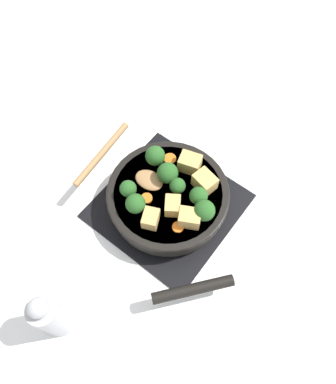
{
  "coord_description": "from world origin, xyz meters",
  "views": [
    {
      "loc": [
        -0.31,
        -0.24,
        0.82
      ],
      "look_at": [
        0.0,
        0.0,
        0.07
      ],
      "focal_mm": 35.0,
      "sensor_mm": 36.0,
      "label": 1
    }
  ],
  "objects": [
    {
      "name": "ground_plane",
      "position": [
        0.0,
        0.0,
        0.0
      ],
      "size": [
        2.4,
        2.4,
        0.0
      ],
      "primitive_type": "plane",
      "color": "white"
    },
    {
      "name": "carrot_slice_near_center",
      "position": [
        0.04,
        0.04,
        0.08
      ],
      "size": [
        0.02,
        0.02,
        0.01
      ],
      "primitive_type": "cylinder",
      "color": "orange",
      "rests_on": "skillet_pan"
    },
    {
      "name": "tofu_cube_back_piece",
      "position": [
        -0.03,
        -0.03,
        0.09
      ],
      "size": [
        0.05,
        0.05,
        0.03
      ],
      "primitive_type": "cube",
      "rotation": [
        0.0,
        0.0,
        3.74
      ],
      "color": "tan",
      "rests_on": "skillet_pan"
    },
    {
      "name": "tofu_cube_east_chunk",
      "position": [
        0.06,
        -0.06,
        0.09
      ],
      "size": [
        0.05,
        0.06,
        0.04
      ],
      "primitive_type": "cube",
      "rotation": [
        0.0,
        0.0,
        1.36
      ],
      "color": "tan",
      "rests_on": "skillet_pan"
    },
    {
      "name": "pepper_mill",
      "position": [
        -0.35,
        0.01,
        0.08
      ],
      "size": [
        0.06,
        0.06,
        0.18
      ],
      "color": "#B2B2B7",
      "rests_on": "ground_plane"
    },
    {
      "name": "broccoli_floret_east_rim",
      "position": [
        -0.06,
        0.07,
        0.1
      ],
      "size": [
        0.04,
        0.04,
        0.05
      ],
      "color": "#709956",
      "rests_on": "skillet_pan"
    },
    {
      "name": "broccoli_floret_north_edge",
      "position": [
        0.01,
        -0.02,
        0.1
      ],
      "size": [
        0.04,
        0.04,
        0.04
      ],
      "color": "#709956",
      "rests_on": "skillet_pan"
    },
    {
      "name": "broccoli_floret_near_spoon",
      "position": [
        0.02,
        0.02,
        0.1
      ],
      "size": [
        0.05,
        0.05,
        0.05
      ],
      "color": "#709956",
      "rests_on": "skillet_pan"
    },
    {
      "name": "skillet_pan",
      "position": [
        -0.0,
        -0.0,
        0.05
      ],
      "size": [
        0.35,
        0.37,
        0.05
      ],
      "color": "black",
      "rests_on": "front_burner_grate"
    },
    {
      "name": "broccoli_floret_center_top",
      "position": [
        0.04,
        0.07,
        0.1
      ],
      "size": [
        0.05,
        0.05,
        0.05
      ],
      "color": "#709956",
      "rests_on": "skillet_pan"
    },
    {
      "name": "broccoli_floret_west_rim",
      "position": [
        0.0,
        -0.1,
        0.1
      ],
      "size": [
        0.05,
        0.05,
        0.05
      ],
      "color": "#709956",
      "rests_on": "skillet_pan"
    },
    {
      "name": "carrot_slice_orange_thin",
      "position": [
        0.07,
        0.05,
        0.08
      ],
      "size": [
        0.03,
        0.03,
        0.01
      ],
      "primitive_type": "cylinder",
      "color": "orange",
      "rests_on": "skillet_pan"
    },
    {
      "name": "front_burner_grate",
      "position": [
        0.0,
        0.0,
        0.01
      ],
      "size": [
        0.31,
        0.31,
        0.03
      ],
      "color": "black",
      "rests_on": "ground_plane"
    },
    {
      "name": "broccoli_floret_mid_floret",
      "position": [
        0.02,
        -0.07,
        0.1
      ],
      "size": [
        0.04,
        0.04,
        0.05
      ],
      "color": "#709956",
      "rests_on": "skillet_pan"
    },
    {
      "name": "tofu_cube_center_large",
      "position": [
        0.08,
        0.0,
        0.09
      ],
      "size": [
        0.05,
        0.06,
        0.04
      ],
      "primitive_type": "cube",
      "rotation": [
        0.0,
        0.0,
        1.87
      ],
      "color": "tan",
      "rests_on": "skillet_pan"
    },
    {
      "name": "tofu_cube_west_chunk",
      "position": [
        -0.08,
        -0.02,
        0.09
      ],
      "size": [
        0.05,
        0.05,
        0.03
      ],
      "primitive_type": "cube",
      "rotation": [
        0.0,
        0.0,
        3.56
      ],
      "color": "tan",
      "rests_on": "skillet_pan"
    },
    {
      "name": "broccoli_floret_south_cluster",
      "position": [
        -0.08,
        0.03,
        0.1
      ],
      "size": [
        0.04,
        0.04,
        0.05
      ],
      "color": "#709956",
      "rests_on": "skillet_pan"
    },
    {
      "name": "tofu_cube_near_handle",
      "position": [
        -0.03,
        -0.08,
        0.09
      ],
      "size": [
        0.05,
        0.06,
        0.04
      ],
      "primitive_type": "cube",
      "rotation": [
        0.0,
        0.0,
        5.2
      ],
      "color": "tan",
      "rests_on": "skillet_pan"
    },
    {
      "name": "wooden_spoon",
      "position": [
        -0.01,
        0.12,
        0.08
      ],
      "size": [
        0.2,
        0.19,
        0.02
      ],
      "color": "#A87A4C",
      "rests_on": "skillet_pan"
    },
    {
      "name": "carrot_slice_under_broccoli",
      "position": [
        -0.06,
        -0.07,
        0.08
      ],
      "size": [
        0.03,
        0.03,
        0.01
      ],
      "primitive_type": "cylinder",
      "color": "orange",
      "rests_on": "skillet_pan"
    },
    {
      "name": "carrot_slice_edge_slice",
      "position": [
        -0.04,
        0.03,
        0.08
      ],
      "size": [
        0.03,
        0.03,
        0.01
      ],
      "primitive_type": "cylinder",
      "color": "orange",
      "rests_on": "skillet_pan"
    }
  ]
}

